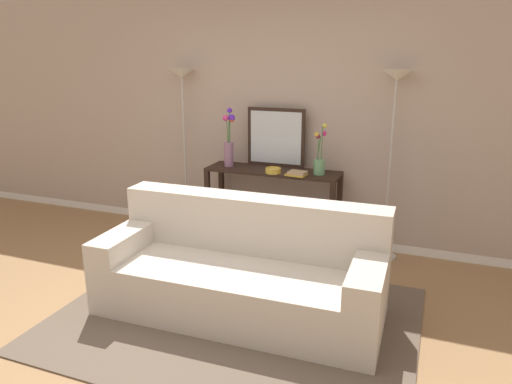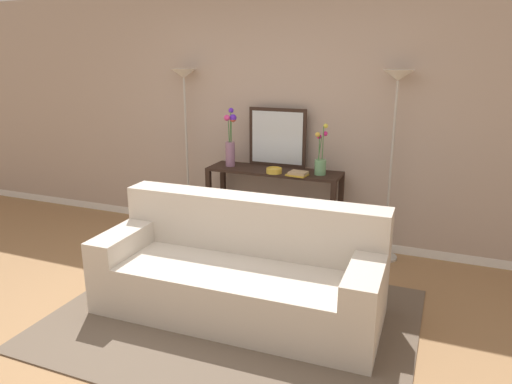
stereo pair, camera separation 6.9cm
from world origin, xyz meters
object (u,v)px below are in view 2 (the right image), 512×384
Objects in this scene: floor_lamp_left at (185,105)px; fruit_bowl at (274,170)px; vase_short_flowers at (321,161)px; console_table at (274,193)px; vase_tall_flowers at (231,143)px; book_row_under_console at (241,235)px; couch at (241,274)px; book_stack at (298,174)px; wall_mirror at (277,138)px; floor_lamp_right at (395,114)px.

floor_lamp_left reaches higher than fruit_bowl.
vase_short_flowers reaches higher than fruit_bowl.
console_table is 2.28× the size of vase_tall_flowers.
vase_short_flowers is at bearing -4.29° from floor_lamp_left.
console_table is 3.84× the size of book_row_under_console.
vase_short_flowers reaches higher than couch.
book_stack is (0.79, -0.13, -0.23)m from vase_tall_flowers.
wall_mirror reaches higher than book_stack.
floor_lamp_right is 8.76× the size of book_stack.
floor_lamp_left reaches higher than vase_short_flowers.
wall_mirror reaches higher than book_row_under_console.
vase_short_flowers is (-0.66, -0.12, -0.48)m from floor_lamp_right.
book_row_under_console is at bearing 168.58° from book_stack.
floor_lamp_right reaches higher than floor_lamp_left.
floor_lamp_right is 0.83m from vase_short_flowers.
vase_tall_flowers is (-0.72, 1.36, 0.77)m from couch.
floor_lamp_left is 0.99× the size of floor_lamp_right.
vase_tall_flowers is at bearing 166.77° from fruit_bowl.
console_table is at bearing 110.98° from fruit_bowl.
wall_mirror reaches higher than console_table.
vase_tall_flowers is (-0.46, -0.17, -0.06)m from wall_mirror.
wall_mirror is at bearing 20.32° from vase_tall_flowers.
book_row_under_console is (0.70, -0.11, -1.38)m from floor_lamp_left.
vase_short_flowers reaches higher than book_stack.
vase_tall_flowers is 0.60m from fruit_bowl.
floor_lamp_left is at bearing 169.75° from vase_tall_flowers.
floor_lamp_left is at bearing 168.33° from fruit_bowl.
fruit_bowl is (-1.11, -0.23, -0.59)m from floor_lamp_right.
couch is 14.14× the size of fruit_bowl.
book_row_under_console is at bearing 114.01° from couch.
wall_mirror is 2.96× the size of book_stack.
floor_lamp_right is at bearing 10.14° from vase_short_flowers.
console_table is at bearing 99.43° from couch.
book_stack is at bearing -9.93° from floor_lamp_left.
console_table is 2.23× the size of wall_mirror.
vase_short_flowers is (0.52, -0.18, -0.17)m from wall_mirror.
floor_lamp_left reaches higher than console_table.
console_table is 0.75× the size of floor_lamp_right.
vase_tall_flowers is at bearing -178.31° from book_row_under_console.
console_table is at bearing -174.80° from floor_lamp_right.
vase_short_flowers is (0.27, 1.35, 0.66)m from couch.
fruit_bowl is at bearing -165.30° from vase_short_flowers.
floor_lamp_left is at bearing -176.62° from wall_mirror.
floor_lamp_right is at bearing 3.91° from book_row_under_console.
vase_short_flowers is (0.98, -0.01, -0.11)m from vase_tall_flowers.
vase_tall_flowers reaches higher than vase_short_flowers.
floor_lamp_right is at bearing -3.02° from wall_mirror.
book_row_under_console is (-0.61, 1.37, -0.26)m from couch.
fruit_bowl is (-0.18, 1.24, 0.55)m from couch.
console_table is 1.45m from floor_lamp_right.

